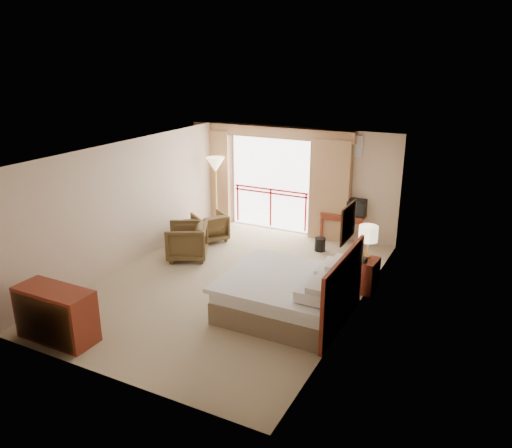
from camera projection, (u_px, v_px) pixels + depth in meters
The scene contains 29 objects.
floor at pixel (233, 283), 10.06m from camera, with size 7.00×7.00×0.00m, color #998766.
ceiling at pixel (231, 150), 9.19m from camera, with size 7.00×7.00×0.00m, color white.
wall_back at pixel (300, 181), 12.58m from camera, with size 5.00×5.00×0.00m, color #C9AE93.
wall_front at pixel (103, 293), 6.67m from camera, with size 5.00×5.00×0.00m, color #C9AE93.
wall_left at pixel (130, 203), 10.70m from camera, with size 7.00×7.00×0.00m, color #C9AE93.
wall_right at pixel (358, 240), 8.55m from camera, with size 7.00×7.00×0.00m, color #C9AE93.
balcony_door at pixel (271, 184), 12.96m from camera, with size 2.40×2.40×0.00m, color white.
balcony_railing at pixel (271, 198), 13.06m from camera, with size 2.09×0.03×1.02m.
curtain_left at pixel (214, 176), 13.54m from camera, with size 1.00×0.26×2.50m, color #946B4B.
curtain_right at pixel (330, 190), 12.12m from camera, with size 1.00×0.26×2.50m, color #946B4B.
valance at pixel (270, 132), 12.44m from camera, with size 4.40×0.22×0.28m, color #946B4B.
hvac_vent at pixel (352, 146), 11.68m from camera, with size 0.50×0.04×0.50m, color silver.
bed at pixel (290, 294), 8.79m from camera, with size 2.13×2.06×0.97m.
headboard at pixel (343, 291), 8.29m from camera, with size 0.06×2.10×1.30m, color maroon.
framed_art at pixel (348, 222), 7.90m from camera, with size 0.04×0.72×0.60m.
nightstand at pixel (365, 275), 9.67m from camera, with size 0.45×0.54×0.65m, color maroon.
table_lamp at pixel (368, 234), 9.45m from camera, with size 0.36×0.36×0.64m.
phone at pixel (361, 260), 9.45m from camera, with size 0.20×0.15×0.09m, color black.
desk at pixel (344, 219), 12.27m from camera, with size 1.07×0.52×0.70m.
tv at pixel (357, 207), 11.98m from camera, with size 0.45×0.36×0.41m.
coffee_maker at pixel (331, 207), 12.29m from camera, with size 0.12×0.12×0.26m, color black.
cup at pixel (336, 211), 12.21m from camera, with size 0.07×0.07×0.10m, color white.
wastebasket at pixel (320, 244), 11.69m from camera, with size 0.25×0.25×0.31m, color black.
armchair_far at pixel (211, 240), 12.42m from camera, with size 0.74×0.76×0.69m, color #433119.
armchair_near at pixel (188, 258), 11.31m from camera, with size 0.86×0.89×0.81m, color #433119.
side_table at pixel (189, 230), 11.92m from camera, with size 0.54×0.54×0.59m.
book at pixel (189, 222), 11.86m from camera, with size 0.17×0.23×0.02m, color white.
floor_lamp at pixel (216, 167), 12.85m from camera, with size 0.48×0.48×1.88m.
dresser at pixel (56, 314), 7.96m from camera, with size 1.32×0.56×0.88m.
Camera 1 is at (4.56, -7.94, 4.36)m, focal length 35.00 mm.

